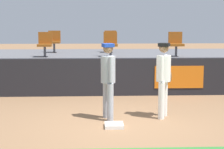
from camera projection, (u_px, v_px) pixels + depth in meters
name	position (u px, v px, depth m)	size (l,w,h in m)	color
ground_plane	(118.00, 125.00, 8.13)	(60.00, 60.00, 0.00)	#846042
first_base	(114.00, 125.00, 7.95)	(0.40, 0.40, 0.08)	white
player_fielder_home	(164.00, 75.00, 8.64)	(0.48, 0.49, 1.76)	white
player_runner_visitor	(108.00, 76.00, 8.45)	(0.41, 0.48, 1.76)	#9EA3AD
field_wall	(112.00, 77.00, 11.31)	(18.00, 0.26, 1.14)	black
bleacher_platform	(108.00, 68.00, 13.86)	(18.00, 4.80, 1.06)	#59595E
seat_front_right	(176.00, 43.00, 12.70)	(0.48, 0.44, 0.84)	#4C4C51
seat_back_left	(54.00, 40.00, 14.29)	(0.46, 0.44, 0.84)	#4C4C51
seat_front_center	(110.00, 43.00, 12.60)	(0.46, 0.44, 0.84)	#4C4C51
seat_front_left	(45.00, 43.00, 12.50)	(0.46, 0.44, 0.84)	#4C4C51
seat_back_center	(111.00, 40.00, 14.38)	(0.47, 0.44, 0.84)	#4C4C51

